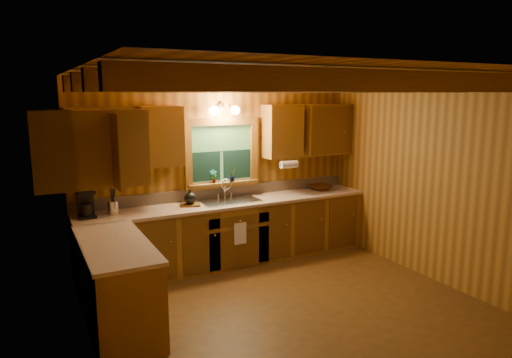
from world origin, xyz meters
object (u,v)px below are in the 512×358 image
(coffee_maker, at_px, (86,204))
(cutting_board, at_px, (190,205))
(sink, at_px, (230,204))
(wicker_basket, at_px, (321,187))

(coffee_maker, bearing_deg, cutting_board, -5.55)
(coffee_maker, relative_size, cutting_board, 1.27)
(sink, height_order, wicker_basket, sink)
(coffee_maker, xyz_separation_m, wicker_basket, (3.49, 0.00, -0.13))
(coffee_maker, distance_m, wicker_basket, 3.49)
(wicker_basket, bearing_deg, cutting_board, -179.05)
(cutting_board, bearing_deg, sink, 16.30)
(sink, height_order, cutting_board, sink)
(cutting_board, height_order, wicker_basket, wicker_basket)
(cutting_board, distance_m, wicker_basket, 2.17)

